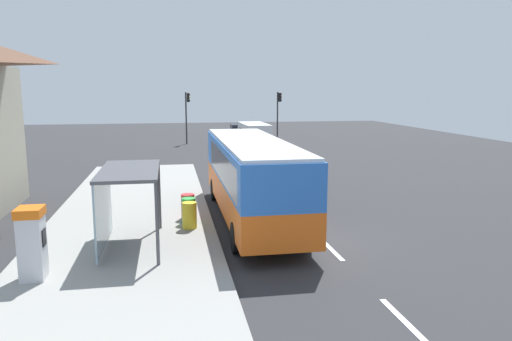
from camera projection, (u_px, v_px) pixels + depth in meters
name	position (u px, v px, depth m)	size (l,w,h in m)	color
ground_plane	(249.00, 173.00, 30.45)	(56.00, 92.00, 0.04)	#2D2D30
sidewalk_platform	(128.00, 231.00, 17.68)	(6.20, 30.00, 0.18)	#999993
lane_stripe_seg_0	(403.00, 320.00, 11.08)	(0.16, 2.20, 0.01)	silver
lane_stripe_seg_1	(331.00, 249.00, 15.93)	(0.16, 2.20, 0.01)	silver
lane_stripe_seg_2	(293.00, 212.00, 20.78)	(0.16, 2.20, 0.01)	silver
lane_stripe_seg_3	(269.00, 188.00, 25.64)	(0.16, 2.20, 0.01)	silver
lane_stripe_seg_4	(253.00, 173.00, 30.49)	(0.16, 2.20, 0.01)	silver
lane_stripe_seg_5	(241.00, 161.00, 35.35)	(0.16, 2.20, 0.01)	silver
lane_stripe_seg_6	(232.00, 152.00, 40.20)	(0.16, 2.20, 0.01)	silver
lane_stripe_seg_7	(225.00, 145.00, 45.06)	(0.16, 2.20, 0.01)	silver
bus	(251.00, 175.00, 19.14)	(2.55, 11.01, 3.21)	orange
white_van	(254.00, 135.00, 41.01)	(2.07, 5.22, 2.30)	white
sedan_near	(239.00, 131.00, 50.87)	(1.93, 4.44, 1.52)	navy
ticket_machine	(32.00, 243.00, 12.87)	(0.66, 0.76, 1.94)	silver
recycling_bin_yellow	(190.00, 215.00, 17.67)	(0.52, 0.52, 0.95)	yellow
recycling_bin_green	(189.00, 211.00, 18.35)	(0.52, 0.52, 0.95)	green
recycling_bin_red	(188.00, 206.00, 19.03)	(0.52, 0.52, 0.95)	red
traffic_light_near_side	(279.00, 109.00, 46.57)	(0.49, 0.28, 4.85)	#2D2D2D
traffic_light_far_side	(187.00, 110.00, 45.85)	(0.49, 0.28, 4.84)	#2D2D2D
bus_shelter	(120.00, 188.00, 15.38)	(1.80, 4.00, 2.50)	#4C4C51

